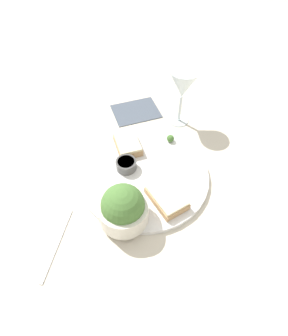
{
  "coord_description": "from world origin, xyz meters",
  "views": [
    {
      "loc": [
        -0.44,
        0.04,
        0.57
      ],
      "look_at": [
        0.0,
        0.0,
        0.03
      ],
      "focal_mm": 28.0,
      "sensor_mm": 36.0,
      "label": 1
    }
  ],
  "objects": [
    {
      "name": "ground_plane",
      "position": [
        0.0,
        0.0,
        0.0
      ],
      "size": [
        4.0,
        4.0,
        0.0
      ],
      "primitive_type": "plane",
      "color": "beige"
    },
    {
      "name": "dinner_plate",
      "position": [
        0.0,
        0.0,
        0.01
      ],
      "size": [
        0.35,
        0.35,
        0.01
      ],
      "color": "white",
      "rests_on": "ground_plane"
    },
    {
      "name": "salad_bowl",
      "position": [
        -0.13,
        0.06,
        0.06
      ],
      "size": [
        0.12,
        0.12,
        0.1
      ],
      "color": "silver",
      "rests_on": "dinner_plate"
    },
    {
      "name": "sauce_ramekin",
      "position": [
        0.02,
        0.05,
        0.03
      ],
      "size": [
        0.06,
        0.06,
        0.03
      ],
      "color": "#4C4C4C",
      "rests_on": "dinner_plate"
    },
    {
      "name": "cheese_toast_near",
      "position": [
        -0.09,
        -0.05,
        0.03
      ],
      "size": [
        0.12,
        0.11,
        0.03
      ],
      "color": "tan",
      "rests_on": "dinner_plate"
    },
    {
      "name": "cheese_toast_far",
      "position": [
        0.1,
        0.04,
        0.03
      ],
      "size": [
        0.1,
        0.08,
        0.03
      ],
      "color": "tan",
      "rests_on": "dinner_plate"
    },
    {
      "name": "wine_glass",
      "position": [
        0.22,
        -0.14,
        0.13
      ],
      "size": [
        0.09,
        0.09,
        0.18
      ],
      "color": "silver",
      "rests_on": "ground_plane"
    },
    {
      "name": "garnish",
      "position": [
        0.11,
        -0.09,
        0.02
      ],
      "size": [
        0.02,
        0.02,
        0.02
      ],
      "color": "#477533",
      "rests_on": "dinner_plate"
    },
    {
      "name": "napkin",
      "position": [
        0.28,
        0.0,
        0.0
      ],
      "size": [
        0.15,
        0.17,
        0.01
      ],
      "color": "#4C5666",
      "rests_on": "ground_plane"
    },
    {
      "name": "fork",
      "position": [
        -0.18,
        0.21,
        0.0
      ],
      "size": [
        0.17,
        0.06,
        0.01
      ],
      "color": "silver",
      "rests_on": "ground_plane"
    }
  ]
}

